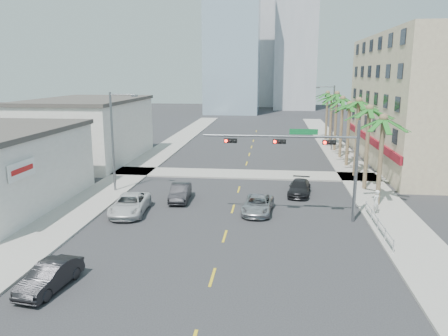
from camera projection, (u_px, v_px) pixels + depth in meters
name	position (u px, v px, depth m)	size (l,w,h in m)	color
ground	(217.00, 261.00, 25.15)	(260.00, 260.00, 0.00)	#262628
sidewalk_right	(362.00, 182.00, 43.26)	(4.00, 120.00, 0.15)	gray
sidewalk_left	(128.00, 176.00, 45.86)	(4.00, 120.00, 0.15)	gray
sidewalk_cross	(243.00, 174.00, 46.50)	(80.00, 4.00, 0.15)	gray
building_right	(439.00, 101.00, 50.30)	(15.25, 28.00, 15.00)	tan
building_left_far	(89.00, 131.00, 53.69)	(11.00, 18.00, 7.20)	beige
tower_far_left	(232.00, 20.00, 113.14)	(14.00, 14.00, 48.00)	#99B2C6
tower_far_right	(297.00, 4.00, 124.58)	(12.00, 12.00, 60.00)	#ADADB2
tower_far_center	(256.00, 40.00, 142.37)	(16.00, 16.00, 42.00)	#ADADB2
traffic_signal_mast	(311.00, 153.00, 31.17)	(11.12, 0.54, 7.20)	slate
palm_tree_0	(384.00, 119.00, 34.04)	(4.80, 4.80, 7.80)	brown
palm_tree_1	(370.00, 110.00, 39.01)	(4.80, 4.80, 8.16)	brown
palm_tree_2	(359.00, 102.00, 43.99)	(4.80, 4.80, 8.52)	brown
palm_tree_3	(350.00, 105.00, 49.18)	(4.80, 4.80, 7.80)	brown
palm_tree_4	(343.00, 99.00, 54.16)	(4.80, 4.80, 8.16)	brown
palm_tree_5	(337.00, 94.00, 59.13)	(4.80, 4.80, 8.52)	brown
palm_tree_6	(332.00, 98.00, 64.33)	(4.80, 4.80, 7.80)	brown
palm_tree_7	(328.00, 94.00, 69.30)	(4.80, 4.80, 8.16)	brown
streetlight_left	(115.00, 137.00, 38.86)	(2.55, 0.25, 9.00)	slate
streetlight_right	(331.00, 115.00, 59.78)	(2.55, 0.25, 9.00)	slate
guardrail	(378.00, 222.00, 29.72)	(0.08, 8.08, 1.00)	silver
car_parked_mid	(50.00, 276.00, 21.82)	(1.43, 4.09, 1.35)	black
car_parked_far	(130.00, 204.00, 33.60)	(2.45, 5.32, 1.48)	silver
car_lane_left	(180.00, 192.00, 37.04)	(1.49, 4.28, 1.41)	black
car_lane_center	(258.00, 205.00, 33.80)	(2.16, 4.68, 1.30)	#B0B1B5
car_lane_right	(299.00, 188.00, 38.79)	(1.81, 4.46, 1.29)	black
pedestrian	(376.00, 202.00, 33.07)	(0.67, 0.44, 1.85)	silver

